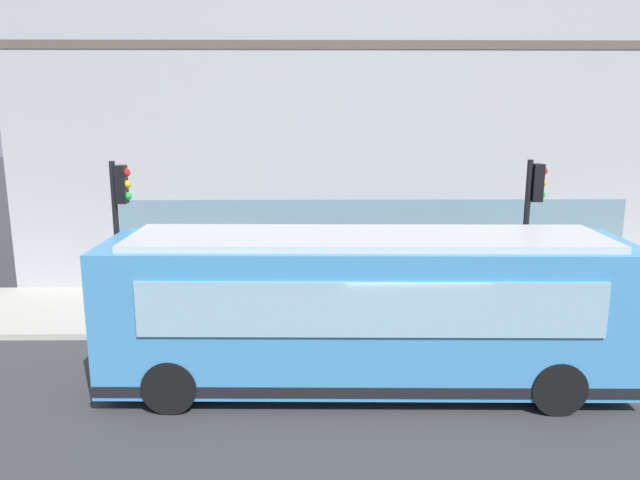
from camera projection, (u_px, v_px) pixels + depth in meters
name	position (u px, v px, depth m)	size (l,w,h in m)	color
ground	(404.00, 387.00, 12.08)	(120.00, 120.00, 0.00)	#38383A
sidewalk_curb	(379.00, 309.00, 16.52)	(3.92, 40.00, 0.15)	#B2ADA3
building_corner	(363.00, 77.00, 21.38)	(8.84, 21.39, 13.03)	#A8A8AD
city_bus_nearside	(365.00, 311.00, 11.86)	(2.77, 10.09, 3.07)	#3F8CC6
traffic_light_near_corner	(532.00, 211.00, 14.62)	(0.32, 0.49, 4.09)	black
traffic_light_down_block	(120.00, 213.00, 14.49)	(0.32, 0.49, 4.07)	black
fire_hydrant	(567.00, 295.00, 16.38)	(0.35, 0.35, 0.74)	yellow
pedestrian_by_light_pole	(414.00, 277.00, 15.54)	(0.32, 0.32, 1.82)	silver
pedestrian_near_building_entrance	(485.00, 267.00, 16.85)	(0.32, 0.32, 1.71)	#B23338
newspaper_vending_box	(364.00, 293.00, 16.24)	(0.44, 0.42, 0.90)	#263F99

